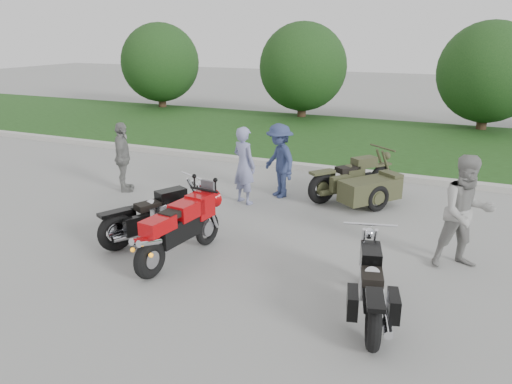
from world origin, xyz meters
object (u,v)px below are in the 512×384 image
at_px(person_back, 123,157).
at_px(person_denim, 279,161).
at_px(sportbike_red, 178,228).
at_px(cruiser_right, 371,289).
at_px(person_stripe, 244,165).
at_px(cruiser_sidecar, 361,185).
at_px(person_grey, 466,213).
at_px(cruiser_left, 153,217).

bearing_deg(person_back, person_denim, -104.78).
xyz_separation_m(sportbike_red, cruiser_right, (3.22, -0.45, -0.15)).
height_order(cruiser_right, person_stripe, person_stripe).
distance_m(sportbike_red, cruiser_sidecar, 4.55).
distance_m(sportbike_red, person_grey, 4.55).
height_order(cruiser_left, cruiser_right, cruiser_left).
height_order(person_stripe, person_back, person_stripe).
distance_m(person_grey, person_back, 7.52).
bearing_deg(sportbike_red, person_back, 146.96).
xyz_separation_m(cruiser_left, cruiser_sidecar, (2.97, 3.48, -0.02)).
bearing_deg(person_back, cruiser_right, -148.31).
relative_size(person_stripe, person_denim, 1.01).
bearing_deg(person_back, person_stripe, -114.88).
relative_size(person_stripe, person_back, 1.04).
height_order(cruiser_left, cruiser_sidecar, cruiser_sidecar).
bearing_deg(cruiser_right, cruiser_left, 151.80).
relative_size(person_grey, person_denim, 1.10).
distance_m(cruiser_right, person_grey, 2.38).
distance_m(cruiser_sidecar, person_stripe, 2.58).
bearing_deg(sportbike_red, person_grey, 28.60).
bearing_deg(sportbike_red, cruiser_right, -0.67).
bearing_deg(person_grey, cruiser_left, 165.23).
bearing_deg(cruiser_sidecar, cruiser_right, -38.19).
xyz_separation_m(person_stripe, person_grey, (4.50, -1.44, 0.07)).
bearing_deg(person_stripe, cruiser_left, 99.23).
bearing_deg(person_stripe, cruiser_sidecar, -135.32).
xyz_separation_m(cruiser_sidecar, person_grey, (2.14, -2.38, 0.49)).
bearing_deg(person_grey, sportbike_red, 174.53).
bearing_deg(person_back, sportbike_red, -162.34).
height_order(sportbike_red, person_grey, person_grey).
relative_size(cruiser_sidecar, person_back, 1.33).
height_order(person_grey, person_back, person_grey).
xyz_separation_m(cruiser_right, person_back, (-6.43, 3.17, 0.39)).
bearing_deg(cruiser_left, person_grey, 38.33).
distance_m(person_stripe, person_denim, 0.89).
bearing_deg(cruiser_sidecar, person_grey, -10.35).
bearing_deg(person_denim, cruiser_right, -15.42).
height_order(sportbike_red, cruiser_right, sportbike_red).
relative_size(cruiser_sidecar, person_denim, 1.30).
xyz_separation_m(sportbike_red, person_back, (-3.21, 2.72, 0.23)).
bearing_deg(cruiser_sidecar, cruiser_left, -92.83).
xyz_separation_m(person_stripe, person_back, (-2.95, -0.37, -0.03)).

